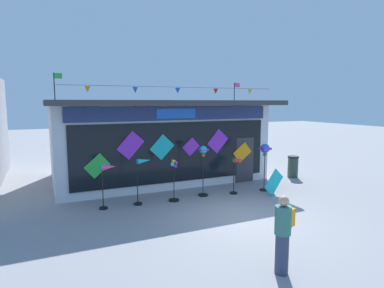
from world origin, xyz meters
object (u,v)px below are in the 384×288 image
(wind_spinner_center_left, at_px, (174,180))
(trash_bin, at_px, (293,167))
(display_kite_on_ground, at_px, (274,182))
(wind_spinner_far_left, at_px, (108,174))
(wind_spinner_far_right, at_px, (265,153))
(kite_shop_building, at_px, (156,139))
(wind_spinner_center_right, at_px, (203,160))
(person_near_camera, at_px, (283,233))
(wind_spinner_left, at_px, (142,171))
(wind_spinner_right, at_px, (237,168))

(wind_spinner_center_left, height_order, trash_bin, wind_spinner_center_left)
(wind_spinner_center_left, distance_m, display_kite_on_ground, 3.90)
(wind_spinner_center_left, relative_size, trash_bin, 1.51)
(wind_spinner_far_left, relative_size, display_kite_on_ground, 1.65)
(wind_spinner_far_right, bearing_deg, trash_bin, 26.53)
(kite_shop_building, relative_size, wind_spinner_far_right, 4.99)
(wind_spinner_far_right, distance_m, trash_bin, 3.20)
(wind_spinner_center_right, bearing_deg, person_near_camera, -100.31)
(wind_spinner_far_right, xyz_separation_m, trash_bin, (2.71, 1.35, -1.02))
(wind_spinner_center_left, distance_m, trash_bin, 6.67)
(wind_spinner_center_left, xyz_separation_m, person_near_camera, (0.20, -5.63, 0.10))
(wind_spinner_far_left, bearing_deg, trash_bin, 6.32)
(wind_spinner_left, xyz_separation_m, wind_spinner_center_right, (2.39, 0.02, 0.22))
(wind_spinner_far_left, bearing_deg, wind_spinner_left, -1.34)
(wind_spinner_right, height_order, display_kite_on_ground, wind_spinner_right)
(person_near_camera, xyz_separation_m, trash_bin, (6.36, 6.79, -0.37))
(wind_spinner_right, relative_size, display_kite_on_ground, 1.53)
(wind_spinner_right, relative_size, wind_spinner_far_right, 0.75)
(wind_spinner_center_left, distance_m, wind_spinner_center_right, 1.41)
(trash_bin, bearing_deg, wind_spinner_center_right, -169.42)
(wind_spinner_right, bearing_deg, wind_spinner_center_left, 178.11)
(wind_spinner_center_right, height_order, wind_spinner_right, wind_spinner_center_right)
(wind_spinner_left, relative_size, wind_spinner_center_left, 1.06)
(wind_spinner_left, bearing_deg, wind_spinner_center_left, -7.28)
(kite_shop_building, bearing_deg, trash_bin, -25.09)
(kite_shop_building, xyz_separation_m, display_kite_on_ground, (3.13, -4.82, -1.34))
(wind_spinner_left, height_order, wind_spinner_right, wind_spinner_left)
(wind_spinner_left, bearing_deg, display_kite_on_ground, -11.97)
(kite_shop_building, xyz_separation_m, wind_spinner_right, (1.96, -4.01, -0.84))
(wind_spinner_right, distance_m, display_kite_on_ground, 1.51)
(trash_bin, bearing_deg, person_near_camera, -133.16)
(kite_shop_building, bearing_deg, display_kite_on_ground, -57.00)
(wind_spinner_center_right, bearing_deg, wind_spinner_right, -10.57)
(person_near_camera, bearing_deg, wind_spinner_far_right, 124.89)
(wind_spinner_left, height_order, display_kite_on_ground, wind_spinner_left)
(wind_spinner_left, height_order, trash_bin, wind_spinner_left)
(wind_spinner_left, relative_size, trash_bin, 1.60)
(display_kite_on_ground, bearing_deg, wind_spinner_far_right, 83.98)
(kite_shop_building, distance_m, wind_spinner_right, 4.54)
(wind_spinner_far_left, height_order, wind_spinner_center_left, wind_spinner_center_left)
(wind_spinner_far_right, relative_size, display_kite_on_ground, 2.04)
(wind_spinner_center_right, height_order, person_near_camera, wind_spinner_center_right)
(wind_spinner_center_left, relative_size, wind_spinner_far_right, 0.81)
(wind_spinner_left, relative_size, person_near_camera, 0.98)
(wind_spinner_right, distance_m, person_near_camera, 6.04)
(wind_spinner_center_right, xyz_separation_m, display_kite_on_ground, (2.53, -1.06, -0.90))
(wind_spinner_left, relative_size, wind_spinner_far_right, 0.86)
(wind_spinner_far_left, distance_m, wind_spinner_far_right, 6.20)
(kite_shop_building, relative_size, wind_spinner_left, 5.83)
(kite_shop_building, relative_size, wind_spinner_center_left, 6.15)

